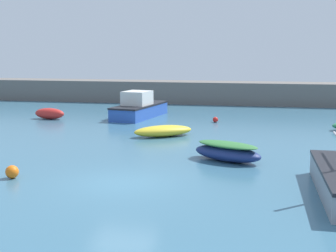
{
  "coord_description": "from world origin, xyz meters",
  "views": [
    {
      "loc": [
        5.14,
        -16.53,
        5.0
      ],
      "look_at": [
        -0.41,
        10.79,
        0.48
      ],
      "focal_mm": 50.0,
      "sensor_mm": 36.0,
      "label": 1
    }
  ],
  "objects_px": {
    "motorboat_grey_hull": "(139,108)",
    "mooring_buoy_orange": "(12,172)",
    "mooring_buoy_red": "(215,120)",
    "rowboat_with_red_cover": "(227,151)",
    "open_tender_yellow": "(163,131)",
    "dinghy_near_pier": "(50,114)"
  },
  "relations": [
    {
      "from": "motorboat_grey_hull",
      "to": "mooring_buoy_orange",
      "type": "relative_size",
      "value": 12.24
    },
    {
      "from": "mooring_buoy_red",
      "to": "rowboat_with_red_cover",
      "type": "bearing_deg",
      "value": -81.57
    },
    {
      "from": "motorboat_grey_hull",
      "to": "open_tender_yellow",
      "type": "bearing_deg",
      "value": -144.95
    },
    {
      "from": "motorboat_grey_hull",
      "to": "mooring_buoy_red",
      "type": "distance_m",
      "value": 6.03
    },
    {
      "from": "dinghy_near_pier",
      "to": "rowboat_with_red_cover",
      "type": "bearing_deg",
      "value": 148.04
    },
    {
      "from": "dinghy_near_pier",
      "to": "rowboat_with_red_cover",
      "type": "xyz_separation_m",
      "value": [
        13.82,
        -10.64,
        0.03
      ]
    },
    {
      "from": "motorboat_grey_hull",
      "to": "open_tender_yellow",
      "type": "xyz_separation_m",
      "value": [
        3.41,
        -7.3,
        -0.41
      ]
    },
    {
      "from": "motorboat_grey_hull",
      "to": "open_tender_yellow",
      "type": "relative_size",
      "value": 1.73
    },
    {
      "from": "mooring_buoy_orange",
      "to": "dinghy_near_pier",
      "type": "bearing_deg",
      "value": 110.47
    },
    {
      "from": "motorboat_grey_hull",
      "to": "dinghy_near_pier",
      "type": "height_order",
      "value": "motorboat_grey_hull"
    },
    {
      "from": "mooring_buoy_red",
      "to": "open_tender_yellow",
      "type": "bearing_deg",
      "value": -112.19
    },
    {
      "from": "rowboat_with_red_cover",
      "to": "motorboat_grey_hull",
      "type": "bearing_deg",
      "value": 146.44
    },
    {
      "from": "open_tender_yellow",
      "to": "mooring_buoy_orange",
      "type": "distance_m",
      "value": 10.84
    },
    {
      "from": "dinghy_near_pier",
      "to": "rowboat_with_red_cover",
      "type": "distance_m",
      "value": 17.45
    },
    {
      "from": "mooring_buoy_orange",
      "to": "mooring_buoy_red",
      "type": "relative_size",
      "value": 1.37
    },
    {
      "from": "dinghy_near_pier",
      "to": "mooring_buoy_orange",
      "type": "xyz_separation_m",
      "value": [
        5.71,
        -15.3,
        -0.14
      ]
    },
    {
      "from": "rowboat_with_red_cover",
      "to": "mooring_buoy_orange",
      "type": "distance_m",
      "value": 9.36
    },
    {
      "from": "dinghy_near_pier",
      "to": "mooring_buoy_orange",
      "type": "height_order",
      "value": "dinghy_near_pier"
    },
    {
      "from": "motorboat_grey_hull",
      "to": "mooring_buoy_red",
      "type": "relative_size",
      "value": 16.74
    },
    {
      "from": "open_tender_yellow",
      "to": "mooring_buoy_orange",
      "type": "relative_size",
      "value": 7.09
    },
    {
      "from": "open_tender_yellow",
      "to": "rowboat_with_red_cover",
      "type": "xyz_separation_m",
      "value": [
        4.17,
        -5.44,
        0.11
      ]
    },
    {
      "from": "motorboat_grey_hull",
      "to": "rowboat_with_red_cover",
      "type": "relative_size",
      "value": 1.78
    }
  ]
}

